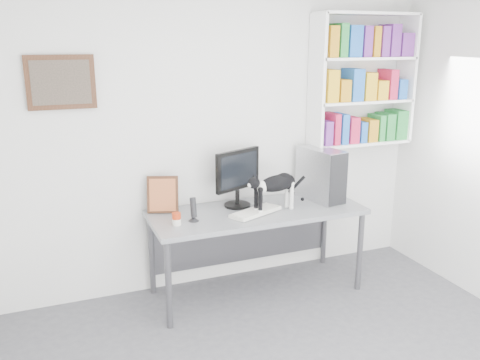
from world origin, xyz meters
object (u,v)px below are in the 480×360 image
at_px(monitor, 237,178).
at_px(keyboard, 255,212).
at_px(desk, 257,251).
at_px(leaning_print, 163,194).
at_px(soup_can, 177,219).
at_px(pc_tower, 321,174).
at_px(speaker, 193,209).
at_px(bookshelf, 363,80).
at_px(cat, 275,193).

height_order(monitor, keyboard, monitor).
bearing_deg(keyboard, desk, 36.31).
relative_size(leaning_print, soup_can, 3.17).
relative_size(keyboard, soup_can, 4.51).
distance_m(pc_tower, speaker, 1.28).
distance_m(monitor, keyboard, 0.36).
xyz_separation_m(monitor, speaker, (-0.47, -0.22, -0.16)).
bearing_deg(monitor, speaker, -177.75).
bearing_deg(leaning_print, desk, 1.90).
relative_size(monitor, speaker, 2.53).
xyz_separation_m(bookshelf, speaker, (-1.78, -0.31, -0.97)).
distance_m(desk, pc_tower, 0.92).
xyz_separation_m(monitor, cat, (0.26, -0.25, -0.09)).
height_order(bookshelf, keyboard, bookshelf).
distance_m(keyboard, cat, 0.24).
bearing_deg(speaker, keyboard, -9.72).
height_order(soup_can, cat, cat).
bearing_deg(soup_can, monitor, 23.11).
height_order(keyboard, pc_tower, pc_tower).
relative_size(pc_tower, leaning_print, 1.46).
distance_m(desk, leaning_print, 0.98).
distance_m(speaker, cat, 0.73).
bearing_deg(leaning_print, cat, -0.74).
bearing_deg(soup_can, keyboard, 1.69).
bearing_deg(pc_tower, cat, -173.25).
distance_m(desk, speaker, 0.78).
bearing_deg(bookshelf, monitor, -176.27).
xyz_separation_m(desk, speaker, (-0.60, -0.06, 0.49)).
relative_size(desk, monitor, 3.56).
height_order(monitor, pc_tower, monitor).
distance_m(bookshelf, monitor, 1.54).
xyz_separation_m(monitor, pc_tower, (0.79, -0.09, -0.02)).
distance_m(speaker, soup_can, 0.17).
bearing_deg(cat, soup_can, 169.19).
bearing_deg(speaker, leaning_print, 113.24).
xyz_separation_m(monitor, leaning_print, (-0.65, 0.08, -0.10)).
bearing_deg(speaker, pc_tower, -0.99).
bearing_deg(pc_tower, keyboard, -177.46).
bearing_deg(pc_tower, desk, 176.19).
bearing_deg(pc_tower, soup_can, 177.23).
relative_size(desk, cat, 3.43).
relative_size(bookshelf, desk, 0.66).
distance_m(leaning_print, cat, 0.97).
bearing_deg(bookshelf, cat, -162.44).
bearing_deg(cat, monitor, 123.69).
bearing_deg(monitor, cat, -67.25).
xyz_separation_m(bookshelf, monitor, (-1.31, -0.09, -0.81)).
bearing_deg(leaning_print, bookshelf, 19.34).
height_order(bookshelf, monitor, bookshelf).
xyz_separation_m(bookshelf, keyboard, (-1.24, -0.33, -1.05)).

